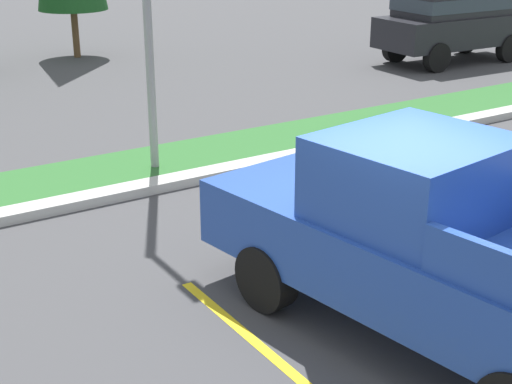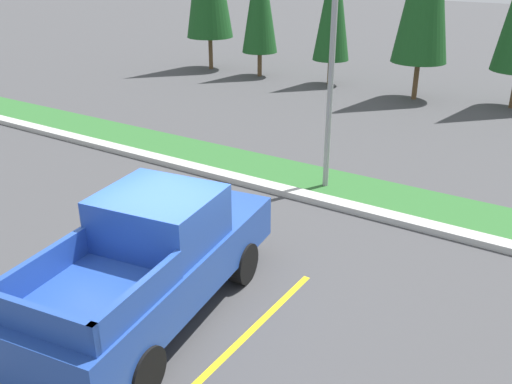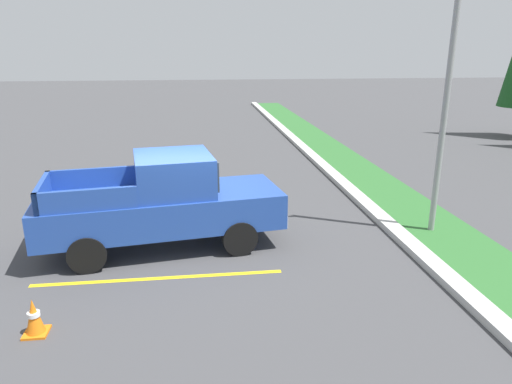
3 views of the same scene
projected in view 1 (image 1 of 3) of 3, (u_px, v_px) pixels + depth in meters
name	position (u px, v px, depth m)	size (l,w,h in m)	color
ground_plane	(394.00, 317.00, 8.14)	(120.00, 120.00, 0.00)	#424244
curb_strip	(182.00, 180.00, 12.04)	(56.00, 0.40, 0.15)	#B2B2AD
grass_median	(153.00, 164.00, 12.92)	(56.00, 1.80, 0.06)	#2D662D
pickup_truck_main	(430.00, 245.00, 7.42)	(2.63, 5.44, 2.10)	black
suv_distant	(453.00, 19.00, 21.22)	(4.66, 2.08, 2.10)	black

